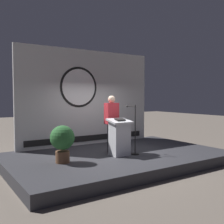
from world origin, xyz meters
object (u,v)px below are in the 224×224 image
object	(u,v)px
podium	(120,137)
speaker_person	(112,123)
microphone_stand	(134,137)
potted_plant	(62,140)

from	to	relation	value
podium	speaker_person	distance (m)	0.60
podium	speaker_person	xyz separation A→B (m)	(0.04, 0.48, 0.36)
microphone_stand	potted_plant	world-z (taller)	microphone_stand
podium	potted_plant	size ratio (longest dim) A/B	1.11
speaker_person	microphone_stand	xyz separation A→B (m)	(0.42, -0.57, -0.37)
speaker_person	microphone_stand	world-z (taller)	speaker_person
speaker_person	podium	bearing A→B (deg)	-94.29
microphone_stand	potted_plant	size ratio (longest dim) A/B	1.51
speaker_person	potted_plant	distance (m)	1.82
podium	microphone_stand	distance (m)	0.46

